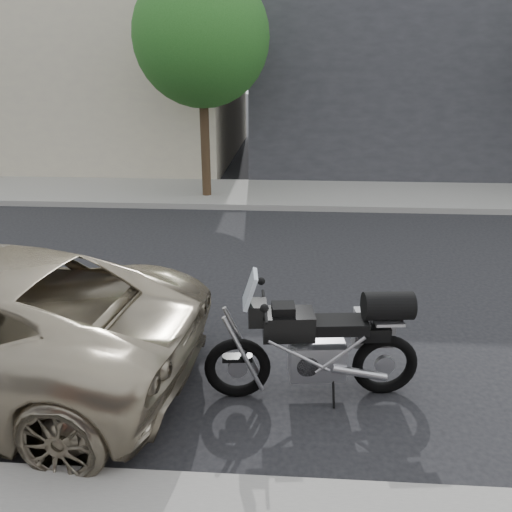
# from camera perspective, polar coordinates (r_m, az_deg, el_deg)

# --- Properties ---
(ground) EXTENTS (120.00, 120.00, 0.00)m
(ground) POSITION_cam_1_polar(r_m,az_deg,el_deg) (8.17, 1.73, -4.42)
(ground) COLOR black
(ground) RESTS_ON ground
(far_sidewalk) EXTENTS (44.00, 3.00, 0.15)m
(far_sidewalk) POSITION_cam_1_polar(r_m,az_deg,el_deg) (14.30, 2.71, 7.09)
(far_sidewalk) COLOR gray
(far_sidewalk) RESTS_ON ground
(far_building_dark) EXTENTS (16.00, 11.00, 7.00)m
(far_building_dark) POSITION_cam_1_polar(r_m,az_deg,el_deg) (21.94, 23.08, 19.43)
(far_building_dark) COLOR #2A2B30
(far_building_dark) RESTS_ON ground
(far_building_cream) EXTENTS (14.00, 11.00, 8.00)m
(far_building_cream) POSITION_cam_1_polar(r_m,az_deg,el_deg) (22.83, -21.60, 20.88)
(far_building_cream) COLOR beige
(far_building_cream) RESTS_ON ground
(street_tree_mid) EXTENTS (3.40, 3.40, 5.70)m
(street_tree_mid) POSITION_cam_1_polar(r_m,az_deg,el_deg) (13.58, -6.26, 23.55)
(street_tree_mid) COLOR #3B2A1B
(street_tree_mid) RESTS_ON far_sidewalk
(motorcycle) EXTENTS (2.39, 0.92, 1.51)m
(motorcycle) POSITION_cam_1_polar(r_m,az_deg,el_deg) (5.62, 8.07, -9.75)
(motorcycle) COLOR black
(motorcycle) RESTS_ON ground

